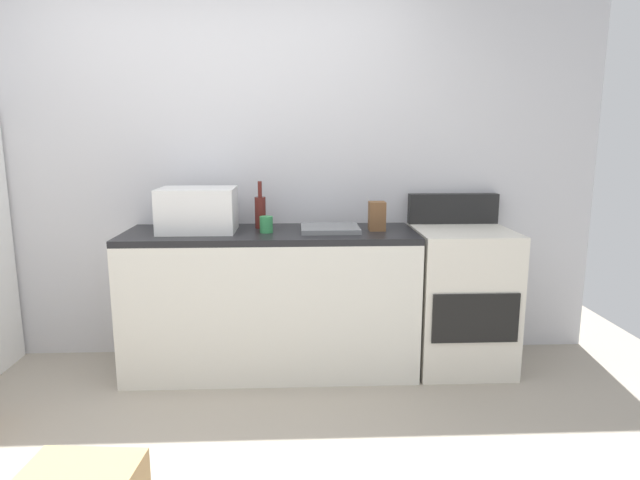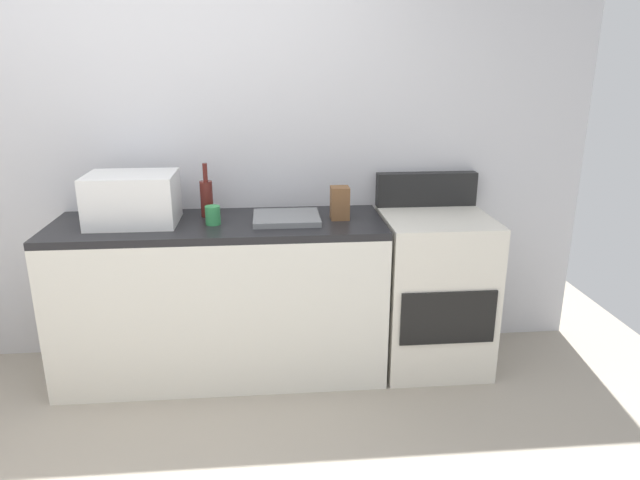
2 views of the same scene
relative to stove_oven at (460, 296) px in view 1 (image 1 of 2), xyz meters
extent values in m
cube|color=silver|center=(-1.52, 0.34, 0.83)|extent=(5.00, 0.10, 2.60)
cube|color=silver|center=(-1.22, -0.01, -0.04)|extent=(1.80, 0.60, 0.86)
cube|color=black|center=(-1.22, -0.01, 0.41)|extent=(1.80, 0.60, 0.04)
cube|color=silver|center=(0.00, -0.01, -0.02)|extent=(0.60, 0.60, 0.90)
cube|color=black|center=(0.00, -0.31, -0.05)|extent=(0.52, 0.02, 0.30)
cube|color=black|center=(0.00, 0.25, 0.53)|extent=(0.60, 0.08, 0.20)
cube|color=white|center=(-1.66, 0.00, 0.57)|extent=(0.46, 0.34, 0.27)
cube|color=slate|center=(-0.85, -0.01, 0.45)|extent=(0.36, 0.32, 0.03)
cylinder|color=#591E19|center=(-1.29, 0.12, 0.53)|extent=(0.07, 0.07, 0.20)
cylinder|color=#591E19|center=(-1.29, 0.12, 0.68)|extent=(0.03, 0.03, 0.10)
cylinder|color=#338C4C|center=(-1.24, -0.05, 0.48)|extent=(0.08, 0.08, 0.10)
cube|color=brown|center=(-0.55, 0.00, 0.52)|extent=(0.10, 0.10, 0.18)
camera|label=1|loc=(-1.06, -3.33, 1.02)|focal=30.44mm
camera|label=2|loc=(-0.93, -3.03, 1.27)|focal=32.08mm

